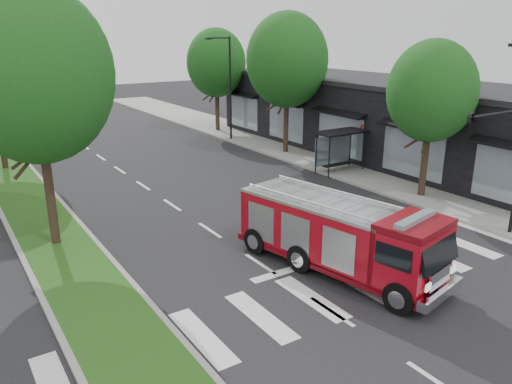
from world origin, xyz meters
The scene contains 11 objects.
ground centered at (0.00, 0.00, 0.00)m, with size 140.00×140.00×0.00m, color black.
sidewalk_right centered at (12.50, 10.00, 0.07)m, with size 5.00×80.00×0.15m, color gray.
median centered at (-6.00, 18.00, 0.08)m, with size 3.00×50.00×0.15m.
storefront_row centered at (17.00, 10.00, 2.50)m, with size 8.00×30.00×5.00m, color black.
bus_shelter centered at (11.20, 8.15, 2.04)m, with size 3.20×1.60×2.61m.
tree_right_near centered at (11.50, 2.00, 5.51)m, with size 4.40×4.40×8.05m.
tree_right_mid centered at (11.50, 14.00, 6.49)m, with size 5.60×5.60×9.72m.
tree_right_far centered at (11.50, 24.00, 5.84)m, with size 5.00×5.00×8.73m.
tree_median_near centered at (-6.00, 6.00, 6.81)m, with size 5.80×5.80×10.16m.
streetlight_right_far centered at (10.35, 20.00, 4.48)m, with size 2.11×0.20×8.00m.
fire_engine centered at (2.10, -1.87, 1.35)m, with size 4.01×8.46×2.82m.
Camera 1 is at (-9.43, -14.11, 8.28)m, focal length 35.00 mm.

